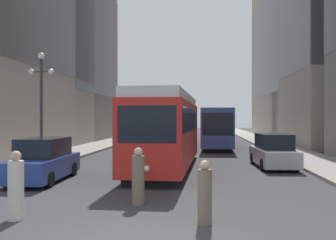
{
  "coord_description": "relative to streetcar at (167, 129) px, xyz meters",
  "views": [
    {
      "loc": [
        1.43,
        -8.64,
        2.68
      ],
      "look_at": [
        -0.12,
        9.34,
        2.58
      ],
      "focal_mm": 42.01,
      "sensor_mm": 36.0,
      "label": 1
    }
  ],
  "objects": [
    {
      "name": "ground_plane",
      "position": [
        0.39,
        -11.97,
        -2.1
      ],
      "size": [
        200.0,
        200.0,
        0.0
      ],
      "primitive_type": "plane",
      "color": "#38383A"
    },
    {
      "name": "sidewalk_left",
      "position": [
        -7.86,
        28.03,
        -2.03
      ],
      "size": [
        3.34,
        120.0,
        0.15
      ],
      "primitive_type": "cube",
      "color": "gray",
      "rests_on": "ground"
    },
    {
      "name": "sidewalk_right",
      "position": [
        8.65,
        28.03,
        -2.03
      ],
      "size": [
        3.34,
        120.0,
        0.15
      ],
      "primitive_type": "cube",
      "color": "gray",
      "rests_on": "ground"
    },
    {
      "name": "streetcar",
      "position": [
        0.0,
        0.0,
        0.0
      ],
      "size": [
        3.04,
        12.67,
        3.89
      ],
      "rotation": [
        0.0,
        0.0,
        -0.03
      ],
      "color": "black",
      "rests_on": "ground"
    },
    {
      "name": "transit_bus",
      "position": [
        3.17,
        14.35,
        -0.15
      ],
      "size": [
        2.91,
        11.25,
        3.45
      ],
      "rotation": [
        0.0,
        0.0,
        -0.03
      ],
      "color": "black",
      "rests_on": "ground"
    },
    {
      "name": "parked_car_left_near",
      "position": [
        -4.89,
        18.49,
        -1.26
      ],
      "size": [
        2.01,
        4.83,
        1.82
      ],
      "rotation": [
        0.0,
        0.0,
        -0.03
      ],
      "color": "black",
      "rests_on": "ground"
    },
    {
      "name": "parked_car_left_mid",
      "position": [
        -4.89,
        -4.46,
        -1.26
      ],
      "size": [
        2.0,
        4.96,
        1.82
      ],
      "rotation": [
        0.0,
        0.0,
        0.03
      ],
      "color": "black",
      "rests_on": "ground"
    },
    {
      "name": "parked_car_right_far",
      "position": [
        5.68,
        0.97,
        -1.26
      ],
      "size": [
        2.03,
        4.96,
        1.82
      ],
      "rotation": [
        0.0,
        0.0,
        3.18
      ],
      "color": "black",
      "rests_on": "ground"
    },
    {
      "name": "pedestrian_crossing_near",
      "position": [
        -3.04,
        -10.7,
        -1.25
      ],
      "size": [
        0.41,
        0.41,
        1.82
      ],
      "rotation": [
        0.0,
        0.0,
        4.06
      ],
      "color": "beige",
      "rests_on": "ground"
    },
    {
      "name": "pedestrian_crossing_far",
      "position": [
        -0.14,
        -8.6,
        -1.28
      ],
      "size": [
        0.39,
        0.39,
        1.76
      ],
      "rotation": [
        0.0,
        0.0,
        3.8
      ],
      "color": "#6B5B4C",
      "rests_on": "ground"
    },
    {
      "name": "pedestrian_on_sidewalk",
      "position": [
        1.9,
        -10.68,
        -1.35
      ],
      "size": [
        0.36,
        0.36,
        1.61
      ],
      "rotation": [
        0.0,
        0.0,
        2.24
      ],
      "color": "#6B5B4C",
      "rests_on": "ground"
    },
    {
      "name": "lamp_post_left_near",
      "position": [
        -6.79,
        -0.14,
        1.98
      ],
      "size": [
        1.41,
        0.36,
        6.05
      ],
      "color": "#333338",
      "rests_on": "sidewalk_left"
    },
    {
      "name": "building_left_corner",
      "position": [
        -16.56,
        22.78,
        9.09
      ],
      "size": [
        14.65,
        18.32,
        21.75
      ],
      "color": "slate",
      "rests_on": "ground"
    },
    {
      "name": "building_right_corner",
      "position": [
        18.18,
        35.46,
        10.02
      ],
      "size": [
        16.33,
        23.82,
        23.56
      ],
      "color": "#A89E8E",
      "rests_on": "ground"
    }
  ]
}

